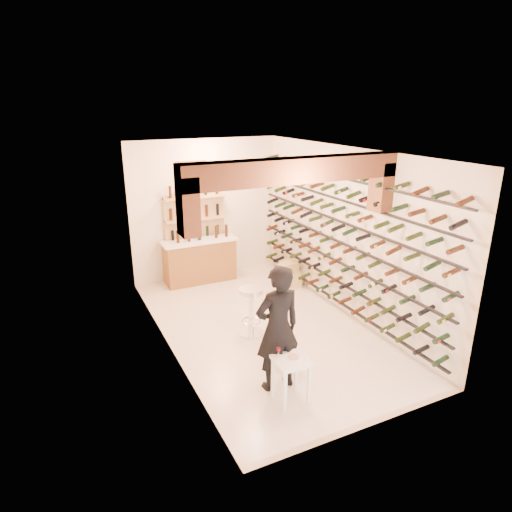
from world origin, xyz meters
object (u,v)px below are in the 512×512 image
at_px(back_counter, 200,259).
at_px(chrome_barstool, 251,308).
at_px(person, 278,329).
at_px(crate_lower, 288,279).
at_px(white_stool, 286,356).
at_px(wine_rack, 336,237).
at_px(tasting_table, 291,367).

relative_size(back_counter, chrome_barstool, 1.93).
xyz_separation_m(person, crate_lower, (2.03, 3.23, -0.78)).
relative_size(back_counter, white_stool, 4.31).
height_order(wine_rack, back_counter, wine_rack).
height_order(wine_rack, crate_lower, wine_rack).
bearing_deg(person, chrome_barstool, -102.86).
relative_size(back_counter, tasting_table, 2.14).
relative_size(wine_rack, crate_lower, 10.56).
height_order(back_counter, white_stool, back_counter).
bearing_deg(tasting_table, white_stool, 66.82).
distance_m(tasting_table, crate_lower, 4.14).
xyz_separation_m(wine_rack, back_counter, (-1.83, 2.65, -1.02)).
distance_m(back_counter, white_stool, 4.00).
bearing_deg(crate_lower, back_counter, 146.20).
distance_m(tasting_table, white_stool, 0.90).
bearing_deg(white_stool, crate_lower, 59.68).
distance_m(white_stool, chrome_barstool, 1.24).
bearing_deg(person, tasting_table, 90.72).
bearing_deg(crate_lower, wine_rack, -85.04).
bearing_deg(back_counter, wine_rack, -55.34).
relative_size(wine_rack, white_stool, 14.46).
xyz_separation_m(wine_rack, person, (-2.17, -1.71, -0.60)).
bearing_deg(white_stool, person, -134.29).
distance_m(wine_rack, tasting_table, 3.16).
distance_m(wine_rack, back_counter, 3.38).
bearing_deg(crate_lower, person, -122.24).
bearing_deg(white_stool, chrome_barstool, 92.08).
bearing_deg(wine_rack, back_counter, 124.66).
bearing_deg(back_counter, white_stool, -89.49).
distance_m(chrome_barstool, crate_lower, 2.40).
bearing_deg(chrome_barstool, back_counter, 89.84).
distance_m(tasting_table, chrome_barstool, 1.98).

